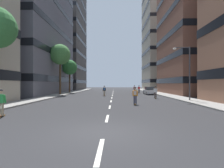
# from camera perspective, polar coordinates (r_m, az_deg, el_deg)

# --- Properties ---
(ground_plane) EXTENTS (143.04, 143.04, 0.00)m
(ground_plane) POSITION_cam_1_polar(r_m,az_deg,el_deg) (31.28, 0.14, -3.79)
(ground_plane) COLOR #28282B
(sidewalk_left) EXTENTS (2.70, 65.56, 0.14)m
(sidewalk_left) POSITION_cam_1_polar(r_m,az_deg,el_deg) (35.77, -15.78, -3.19)
(sidewalk_left) COLOR gray
(sidewalk_left) RESTS_ON ground_plane
(sidewalk_right) EXTENTS (2.70, 65.56, 0.14)m
(sidewalk_right) POSITION_cam_1_polar(r_m,az_deg,el_deg) (35.50, 16.34, -3.22)
(sidewalk_right) COLOR gray
(sidewalk_right) RESTS_ON ground_plane
(lane_markings) EXTENTS (0.16, 57.20, 0.01)m
(lane_markings) POSITION_cam_1_polar(r_m,az_deg,el_deg) (32.93, 0.19, -3.59)
(lane_markings) COLOR silver
(lane_markings) RESTS_ON ground_plane
(building_left_mid) EXTENTS (15.30, 22.88, 25.42)m
(building_left_mid) POSITION_cam_1_polar(r_m,az_deg,el_deg) (41.54, -27.67, 14.98)
(building_left_mid) COLOR slate
(building_left_mid) RESTS_ON ground_plane
(building_left_far) EXTENTS (15.30, 18.35, 37.77)m
(building_left_far) POSITION_cam_1_polar(r_m,az_deg,el_deg) (65.07, -16.83, 15.11)
(building_left_far) COLOR #4C4744
(building_left_far) RESTS_ON ground_plane
(building_right_mid) EXTENTS (15.30, 16.88, 31.93)m
(building_right_mid) POSITION_cam_1_polar(r_m,az_deg,el_deg) (42.07, 28.50, 19.43)
(building_right_mid) COLOR brown
(building_right_mid) RESTS_ON ground_plane
(building_right_far) EXTENTS (15.30, 16.22, 35.54)m
(building_right_far) POSITION_cam_1_polar(r_m,az_deg,el_deg) (64.51, 18.04, 14.21)
(building_right_far) COLOR #B2A893
(building_right_far) RESTS_ON ground_plane
(parked_car_near) EXTENTS (1.82, 4.40, 1.52)m
(parked_car_near) POSITION_cam_1_polar(r_m,az_deg,el_deg) (34.27, 12.50, -2.28)
(parked_car_near) COLOR silver
(parked_car_near) RESTS_ON ground_plane
(street_tree_near) EXTENTS (3.82, 3.82, 9.40)m
(street_tree_near) POSITION_cam_1_polar(r_m,az_deg,el_deg) (33.68, -17.08, 9.39)
(street_tree_near) COLOR #4C3823
(street_tree_near) RESTS_ON sidewalk_left
(street_tree_mid) EXTENTS (3.37, 3.37, 7.40)m
(street_tree_mid) POSITION_cam_1_polar(r_m,az_deg,el_deg) (39.79, -14.08, 5.40)
(street_tree_mid) COLOR #4C3823
(street_tree_mid) RESTS_ON sidewalk_left
(streetlamp_right) EXTENTS (2.13, 0.30, 6.50)m
(streetlamp_right) POSITION_cam_1_polar(r_m,az_deg,el_deg) (22.59, 23.85, 5.21)
(streetlamp_right) COLOR #3F3F44
(streetlamp_right) RESTS_ON sidewalk_right
(skater_0) EXTENTS (0.57, 0.92, 1.78)m
(skater_0) POSITION_cam_1_polar(r_m,az_deg,el_deg) (24.95, 14.41, -2.52)
(skater_0) COLOR brown
(skater_0) RESTS_ON ground_plane
(skater_1) EXTENTS (0.56, 0.92, 1.78)m
(skater_1) POSITION_cam_1_polar(r_m,az_deg,el_deg) (17.33, 7.79, -3.57)
(skater_1) COLOR brown
(skater_1) RESTS_ON ground_plane
(skater_2) EXTENTS (0.54, 0.91, 1.78)m
(skater_2) POSITION_cam_1_polar(r_m,az_deg,el_deg) (39.60, 7.60, -1.50)
(skater_2) COLOR brown
(skater_2) RESTS_ON ground_plane
(skater_3) EXTENTS (0.55, 0.92, 1.78)m
(skater_3) POSITION_cam_1_polar(r_m,az_deg,el_deg) (29.44, -2.60, -2.06)
(skater_3) COLOR brown
(skater_3) RESTS_ON ground_plane
(skater_4) EXTENTS (0.57, 0.92, 1.78)m
(skater_4) POSITION_cam_1_polar(r_m,az_deg,el_deg) (12.89, -33.32, -4.99)
(skater_4) COLOR brown
(skater_4) RESTS_ON ground_plane
(skater_5) EXTENTS (0.57, 0.92, 1.78)m
(skater_5) POSITION_cam_1_polar(r_m,az_deg,el_deg) (38.52, 9.09, -1.59)
(skater_5) COLOR brown
(skater_5) RESTS_ON ground_plane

